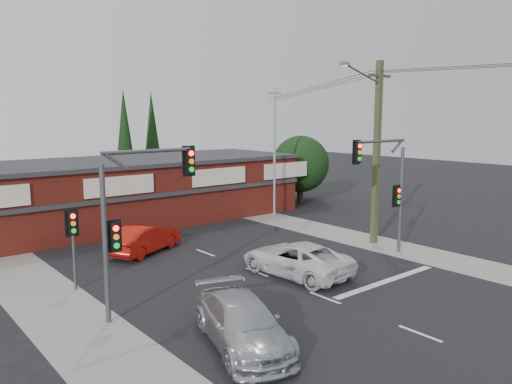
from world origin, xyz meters
TOP-DOWN VIEW (x-y plane):
  - ground at (0.00, 0.00)m, footprint 120.00×120.00m
  - road_strip at (0.00, 5.00)m, footprint 14.00×70.00m
  - verge_left at (-8.50, 5.00)m, footprint 3.00×70.00m
  - verge_right at (8.50, 5.00)m, footprint 3.00×70.00m
  - stop_line at (3.50, -1.50)m, footprint 6.50×0.35m
  - white_suv at (1.15, 1.66)m, footprint 2.86×5.53m
  - silver_suv at (-5.01, -2.33)m, footprint 3.56×5.46m
  - red_sedan at (-2.36, 9.33)m, footprint 4.74×3.42m
  - lane_dashes at (0.00, 7.23)m, footprint 0.12×52.07m
  - shop_building at (-0.99, 16.99)m, footprint 27.30×8.40m
  - tree_cluster at (14.69, 15.44)m, footprint 5.90×5.10m
  - conifer_near at (3.50, 24.00)m, footprint 1.80×1.80m
  - conifer_far at (7.00, 26.00)m, footprint 1.80×1.80m
  - traffic_mast_left at (-6.43, 2.00)m, footprint 3.77×0.27m
  - traffic_mast_right at (6.86, 1.00)m, footprint 3.96×0.27m
  - pedestal_signal at (-7.20, 6.01)m, footprint 0.55×0.27m
  - utility_pole at (8.36, 2.99)m, footprint 4.38×0.59m
  - steel_pole at (9.00, 12.00)m, footprint 1.20×0.16m
  - power_lines at (8.47, -2.47)m, footprint 2.01×29.00m

SIDE VIEW (x-z plane):
  - ground at x=0.00m, z-range 0.00..0.00m
  - road_strip at x=0.00m, z-range 0.00..0.01m
  - verge_left at x=-8.50m, z-range 0.00..0.02m
  - verge_right at x=8.50m, z-range 0.00..0.02m
  - lane_dashes at x=0.00m, z-range 0.01..0.02m
  - stop_line at x=3.50m, z-range 0.01..0.02m
  - silver_suv at x=-5.01m, z-range 0.00..1.47m
  - red_sedan at x=-2.36m, z-range 0.00..1.49m
  - white_suv at x=1.15m, z-range 0.00..1.49m
  - shop_building at x=-0.99m, z-range 0.02..4.25m
  - pedestal_signal at x=-7.20m, z-range 0.72..4.09m
  - tree_cluster at x=14.69m, z-range 0.15..5.65m
  - traffic_mast_left at x=-6.43m, z-range 0.94..6.92m
  - traffic_mast_right at x=6.86m, z-range 0.96..6.93m
  - steel_pole at x=9.00m, z-range 0.20..9.20m
  - utility_pole at x=8.36m, z-range 0.40..10.40m
  - conifer_near at x=3.50m, z-range 0.85..10.10m
  - conifer_far at x=7.00m, z-range 0.85..10.10m
  - power_lines at x=8.47m, z-range 8.43..9.65m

